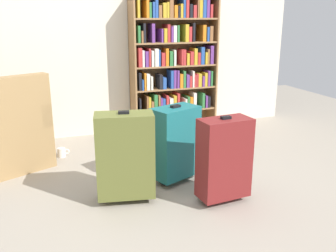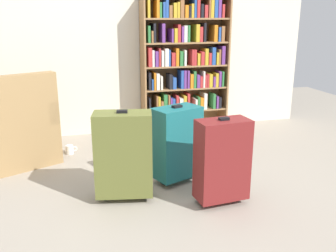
{
  "view_description": "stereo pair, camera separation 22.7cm",
  "coord_description": "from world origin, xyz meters",
  "views": [
    {
      "loc": [
        -0.93,
        -2.52,
        1.4
      ],
      "look_at": [
        0.03,
        0.2,
        0.55
      ],
      "focal_mm": 40.09,
      "sensor_mm": 36.0,
      "label": 1
    },
    {
      "loc": [
        -0.71,
        -2.59,
        1.4
      ],
      "look_at": [
        0.03,
        0.2,
        0.55
      ],
      "focal_mm": 40.09,
      "sensor_mm": 36.0,
      "label": 2
    }
  ],
  "objects": [
    {
      "name": "suitcase_olive",
      "position": [
        -0.34,
        0.11,
        0.38
      ],
      "size": [
        0.47,
        0.3,
        0.73
      ],
      "color": "brown",
      "rests_on": "ground"
    },
    {
      "name": "ground_plane",
      "position": [
        0.0,
        0.0,
        0.0
      ],
      "size": [
        7.99,
        7.99,
        0.0
      ],
      "primitive_type": "plane",
      "color": "#9E9384"
    },
    {
      "name": "mug",
      "position": [
        -0.75,
        1.26,
        0.05
      ],
      "size": [
        0.12,
        0.08,
        0.1
      ],
      "color": "white",
      "rests_on": "ground"
    },
    {
      "name": "armchair",
      "position": [
        -1.26,
        1.16,
        0.32
      ],
      "size": [
        0.93,
        0.93,
        0.9
      ],
      "color": "#9E7A4C",
      "rests_on": "ground"
    },
    {
      "name": "suitcase_dark_red",
      "position": [
        0.36,
        -0.15,
        0.36
      ],
      "size": [
        0.41,
        0.24,
        0.69
      ],
      "color": "maroon",
      "rests_on": "ground"
    },
    {
      "name": "suitcase_teal",
      "position": [
        0.15,
        0.33,
        0.36
      ],
      "size": [
        0.45,
        0.36,
        0.68
      ],
      "color": "#19666B",
      "rests_on": "ground"
    },
    {
      "name": "back_wall",
      "position": [
        0.0,
        1.96,
        1.3
      ],
      "size": [
        4.56,
        0.1,
        2.6
      ],
      "primitive_type": "cube",
      "color": "beige",
      "rests_on": "ground"
    },
    {
      "name": "bookshelf",
      "position": [
        0.66,
        1.75,
        0.88
      ],
      "size": [
        1.05,
        0.29,
        1.63
      ],
      "color": "olive",
      "rests_on": "ground"
    }
  ]
}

